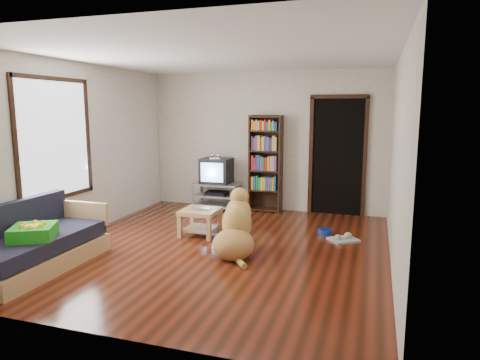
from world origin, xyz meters
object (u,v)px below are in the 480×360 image
(laptop, at_px, (199,209))
(dog, at_px, (236,230))
(grey_rag, at_px, (343,240))
(coffee_table, at_px, (200,217))
(tv_stand, at_px, (217,195))
(crt_tv, at_px, (217,170))
(bookshelf, at_px, (266,158))
(green_cushion, at_px, (33,232))
(sofa, at_px, (35,247))
(dog_bowl, at_px, (325,232))

(laptop, height_order, dog, dog)
(grey_rag, xyz_separation_m, coffee_table, (-2.12, -0.36, 0.27))
(tv_stand, xyz_separation_m, crt_tv, (0.00, 0.02, 0.47))
(bookshelf, xyz_separation_m, dog, (0.23, -2.49, -0.68))
(grey_rag, bearing_deg, green_cushion, -144.76)
(crt_tv, distance_m, dog, 2.73)
(sofa, bearing_deg, coffee_table, 54.00)
(dog_bowl, height_order, tv_stand, tv_stand)
(laptop, distance_m, grey_rag, 2.19)
(dog, bearing_deg, grey_rag, 36.99)
(grey_rag, xyz_separation_m, dog, (-1.33, -1.00, 0.31))
(green_cushion, xyz_separation_m, dog_bowl, (3.07, 2.63, -0.46))
(laptop, height_order, grey_rag, laptop)
(sofa, bearing_deg, dog_bowl, 37.95)
(green_cushion, bearing_deg, grey_rag, 6.98)
(tv_stand, distance_m, bookshelf, 1.20)
(green_cushion, height_order, laptop, green_cushion)
(sofa, relative_size, dog, 1.72)
(laptop, xyz_separation_m, dog_bowl, (1.82, 0.64, -0.37))
(laptop, bearing_deg, bookshelf, 63.88)
(sofa, distance_m, coffee_table, 2.33)
(bookshelf, relative_size, sofa, 1.00)
(crt_tv, relative_size, bookshelf, 0.32)
(green_cushion, distance_m, tv_stand, 3.87)
(grey_rag, height_order, dog, dog)
(green_cushion, xyz_separation_m, tv_stand, (0.85, 3.77, -0.23))
(laptop, height_order, coffee_table, laptop)
(dog_bowl, xyz_separation_m, coffee_table, (-1.82, -0.61, 0.24))
(dog_bowl, distance_m, crt_tv, 2.60)
(green_cushion, height_order, bookshelf, bookshelf)
(dog, bearing_deg, tv_stand, 116.24)
(grey_rag, height_order, tv_stand, tv_stand)
(crt_tv, height_order, dog, crt_tv)
(tv_stand, bearing_deg, bookshelf, 5.63)
(crt_tv, bearing_deg, laptop, -77.67)
(green_cushion, bearing_deg, tv_stand, 49.04)
(dog_bowl, distance_m, sofa, 4.05)
(tv_stand, distance_m, dog, 2.67)
(grey_rag, distance_m, crt_tv, 2.98)
(bookshelf, bearing_deg, laptop, -106.55)
(laptop, xyz_separation_m, sofa, (-1.37, -1.85, -0.15))
(green_cushion, distance_m, crt_tv, 3.89)
(crt_tv, bearing_deg, grey_rag, -29.36)
(tv_stand, relative_size, dog, 0.86)
(coffee_table, bearing_deg, laptop, -90.00)
(tv_stand, bearing_deg, coffee_table, -77.31)
(dog_bowl, distance_m, grey_rag, 0.39)
(laptop, height_order, crt_tv, crt_tv)
(laptop, xyz_separation_m, coffee_table, (0.00, 0.03, -0.13))
(green_cushion, xyz_separation_m, dog, (2.03, 1.37, -0.17))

